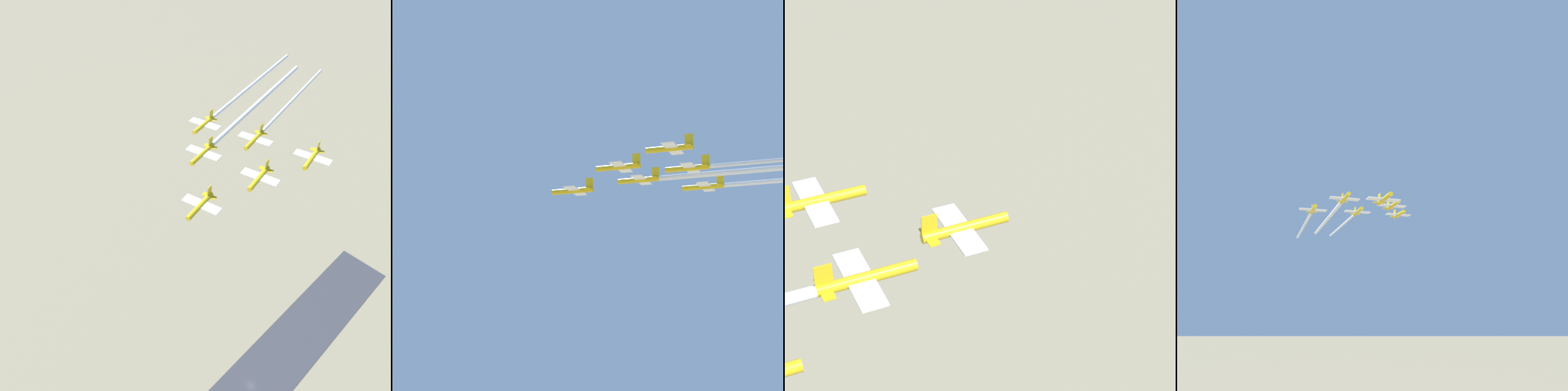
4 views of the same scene
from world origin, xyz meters
The scene contains 6 objects.
jet_0 centered at (-34.06, 26.09, 166.13)m, with size 8.96×8.76×3.08m.
jet_1 centered at (-26.14, 14.03, 168.34)m, with size 8.96×8.76×3.08m.
jet_2 centered at (-19.67, 27.16, 169.19)m, with size 8.96×8.76×3.08m.
jet_3 centered at (-18.21, 1.98, 169.00)m, with size 8.96×8.76×3.08m.
jet_4 centered at (-11.75, 15.10, 168.86)m, with size 8.96×8.76×3.08m.
jet_5 centered at (-5.29, 28.22, 168.37)m, with size 8.96×8.76×3.08m.
Camera 2 is at (-53.80, -162.04, 120.28)m, focal length 85.00 mm.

